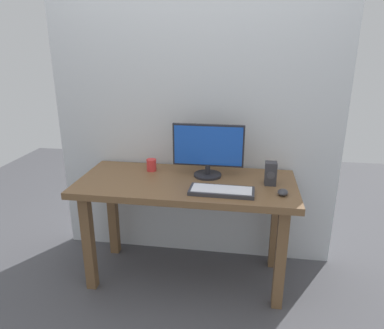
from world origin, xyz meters
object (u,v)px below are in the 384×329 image
desk (186,195)px  coffee_mug (151,165)px  speaker_right (271,173)px  mouse (283,192)px  keyboard_primary (222,191)px  monitor (208,150)px

desk → coffee_mug: size_ratio=17.02×
speaker_right → mouse: bearing=-66.9°
desk → mouse: bearing=-12.7°
keyboard_primary → coffee_mug: (-0.54, 0.33, 0.03)m
coffee_mug → speaker_right: bearing=-9.6°
keyboard_primary → coffee_mug: size_ratio=4.71×
keyboard_primary → mouse: 0.38m
keyboard_primary → speaker_right: size_ratio=2.64×
speaker_right → coffee_mug: size_ratio=1.79×
coffee_mug → monitor: bearing=-5.6°
desk → coffee_mug: 0.36m
coffee_mug → mouse: bearing=-18.5°
monitor → mouse: (0.50, -0.27, -0.18)m
desk → speaker_right: (0.56, 0.02, 0.19)m
desk → speaker_right: size_ratio=9.52×
monitor → keyboard_primary: bearing=-67.6°
keyboard_primary → coffee_mug: 0.64m
desk → coffee_mug: (-0.29, 0.17, 0.15)m
monitor → mouse: bearing=-28.1°
monitor → coffee_mug: bearing=174.4°
monitor → speaker_right: (0.43, -0.10, -0.12)m
desk → coffee_mug: bearing=150.1°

